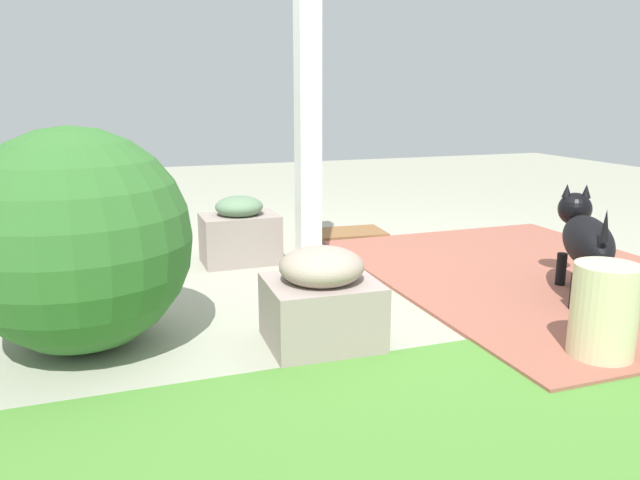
{
  "coord_description": "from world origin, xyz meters",
  "views": [
    {
      "loc": [
        1.35,
        3.15,
        1.05
      ],
      "look_at": [
        0.3,
        0.2,
        0.3
      ],
      "focal_mm": 34.64,
      "sensor_mm": 36.0,
      "label": 1
    }
  ],
  "objects_px": {
    "round_shrub": "(78,241)",
    "terracotta_pot_spiky": "(87,215)",
    "doormat": "(345,233)",
    "ceramic_urn": "(604,313)",
    "stone_planter_mid": "(322,299)",
    "porch_pillar": "(308,71)",
    "dog": "(585,238)",
    "stone_planter_nearest": "(240,232)"
  },
  "relations": [
    {
      "from": "dog",
      "to": "doormat",
      "type": "bearing_deg",
      "value": -70.39
    },
    {
      "from": "doormat",
      "to": "stone_planter_mid",
      "type": "bearing_deg",
      "value": 65.31
    },
    {
      "from": "stone_planter_nearest",
      "to": "round_shrub",
      "type": "height_order",
      "value": "round_shrub"
    },
    {
      "from": "porch_pillar",
      "to": "doormat",
      "type": "relative_size",
      "value": 3.96
    },
    {
      "from": "dog",
      "to": "doormat",
      "type": "height_order",
      "value": "dog"
    },
    {
      "from": "stone_planter_mid",
      "to": "dog",
      "type": "xyz_separation_m",
      "value": [
        -1.49,
        -0.12,
        0.12
      ]
    },
    {
      "from": "stone_planter_mid",
      "to": "stone_planter_nearest",
      "type": "bearing_deg",
      "value": -88.08
    },
    {
      "from": "porch_pillar",
      "to": "dog",
      "type": "distance_m",
      "value": 1.7
    },
    {
      "from": "stone_planter_nearest",
      "to": "stone_planter_mid",
      "type": "bearing_deg",
      "value": 91.92
    },
    {
      "from": "dog",
      "to": "stone_planter_mid",
      "type": "bearing_deg",
      "value": 4.62
    },
    {
      "from": "round_shrub",
      "to": "terracotta_pot_spiky",
      "type": "bearing_deg",
      "value": -90.52
    },
    {
      "from": "dog",
      "to": "ceramic_urn",
      "type": "relative_size",
      "value": 1.91
    },
    {
      "from": "stone_planter_nearest",
      "to": "doormat",
      "type": "xyz_separation_m",
      "value": [
        -0.91,
        -0.49,
        -0.18
      ]
    },
    {
      "from": "porch_pillar",
      "to": "stone_planter_mid",
      "type": "bearing_deg",
      "value": 74.89
    },
    {
      "from": "stone_planter_nearest",
      "to": "dog",
      "type": "bearing_deg",
      "value": 140.48
    },
    {
      "from": "stone_planter_nearest",
      "to": "dog",
      "type": "distance_m",
      "value": 2.0
    },
    {
      "from": "porch_pillar",
      "to": "dog",
      "type": "bearing_deg",
      "value": 148.33
    },
    {
      "from": "stone_planter_nearest",
      "to": "ceramic_urn",
      "type": "bearing_deg",
      "value": 118.68
    },
    {
      "from": "ceramic_urn",
      "to": "doormat",
      "type": "bearing_deg",
      "value": -86.68
    },
    {
      "from": "stone_planter_mid",
      "to": "ceramic_urn",
      "type": "distance_m",
      "value": 1.14
    },
    {
      "from": "terracotta_pot_spiky",
      "to": "round_shrub",
      "type": "bearing_deg",
      "value": 89.48
    },
    {
      "from": "stone_planter_nearest",
      "to": "doormat",
      "type": "distance_m",
      "value": 1.05
    },
    {
      "from": "stone_planter_mid",
      "to": "round_shrub",
      "type": "height_order",
      "value": "round_shrub"
    },
    {
      "from": "stone_planter_nearest",
      "to": "dog",
      "type": "relative_size",
      "value": 0.63
    },
    {
      "from": "stone_planter_nearest",
      "to": "doormat",
      "type": "bearing_deg",
      "value": -151.67
    },
    {
      "from": "terracotta_pot_spiky",
      "to": "ceramic_urn",
      "type": "relative_size",
      "value": 1.81
    },
    {
      "from": "terracotta_pot_spiky",
      "to": "ceramic_urn",
      "type": "bearing_deg",
      "value": 133.52
    },
    {
      "from": "stone_planter_nearest",
      "to": "dog",
      "type": "xyz_separation_m",
      "value": [
        -1.54,
        1.27,
        0.13
      ]
    },
    {
      "from": "porch_pillar",
      "to": "round_shrub",
      "type": "bearing_deg",
      "value": 26.62
    },
    {
      "from": "terracotta_pot_spiky",
      "to": "dog",
      "type": "xyz_separation_m",
      "value": [
        -2.43,
        1.4,
        -0.02
      ]
    },
    {
      "from": "stone_planter_nearest",
      "to": "doormat",
      "type": "height_order",
      "value": "stone_planter_nearest"
    },
    {
      "from": "stone_planter_nearest",
      "to": "ceramic_urn",
      "type": "distance_m",
      "value": 2.19
    },
    {
      "from": "porch_pillar",
      "to": "dog",
      "type": "relative_size",
      "value": 3.09
    },
    {
      "from": "stone_planter_mid",
      "to": "round_shrub",
      "type": "xyz_separation_m",
      "value": [
        0.95,
        -0.29,
        0.27
      ]
    },
    {
      "from": "dog",
      "to": "terracotta_pot_spiky",
      "type": "bearing_deg",
      "value": -29.85
    },
    {
      "from": "round_shrub",
      "to": "dog",
      "type": "xyz_separation_m",
      "value": [
        -2.44,
        0.17,
        -0.14
      ]
    },
    {
      "from": "round_shrub",
      "to": "stone_planter_nearest",
      "type": "bearing_deg",
      "value": -129.57
    },
    {
      "from": "stone_planter_nearest",
      "to": "terracotta_pot_spiky",
      "type": "bearing_deg",
      "value": -8.08
    },
    {
      "from": "stone_planter_mid",
      "to": "dog",
      "type": "distance_m",
      "value": 1.5
    },
    {
      "from": "doormat",
      "to": "ceramic_urn",
      "type": "bearing_deg",
      "value": 93.32
    },
    {
      "from": "dog",
      "to": "ceramic_urn",
      "type": "xyz_separation_m",
      "value": [
        0.49,
        0.65,
        -0.12
      ]
    },
    {
      "from": "porch_pillar",
      "to": "round_shrub",
      "type": "height_order",
      "value": "porch_pillar"
    }
  ]
}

